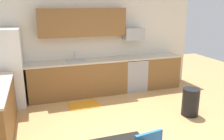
% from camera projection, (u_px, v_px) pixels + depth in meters
% --- Properties ---
extents(ground_plane, '(12.00, 12.00, 0.00)m').
position_uv_depth(ground_plane, '(129.00, 137.00, 4.28)').
color(ground_plane, tan).
extents(wall_back, '(5.80, 0.10, 2.70)m').
position_uv_depth(wall_back, '(93.00, 42.00, 6.33)').
color(wall_back, silver).
rests_on(wall_back, ground).
extents(cabinet_run_back, '(2.53, 0.60, 0.90)m').
position_uv_depth(cabinet_run_back, '(79.00, 79.00, 6.11)').
color(cabinet_run_back, brown).
rests_on(cabinet_run_back, ground).
extents(cabinet_run_back_right, '(1.02, 0.60, 0.90)m').
position_uv_depth(cabinet_run_back_right, '(159.00, 71.00, 6.83)').
color(cabinet_run_back_right, brown).
rests_on(cabinet_run_back_right, ground).
extents(countertop_back, '(4.80, 0.64, 0.04)m').
position_uv_depth(countertop_back, '(96.00, 60.00, 6.13)').
color(countertop_back, beige).
rests_on(countertop_back, cabinet_run_back).
extents(upper_cabinets_back, '(2.20, 0.34, 0.70)m').
position_uv_depth(upper_cabinets_back, '(83.00, 22.00, 5.89)').
color(upper_cabinets_back, brown).
extents(refrigerator, '(0.76, 0.70, 1.82)m').
position_uv_depth(refrigerator, '(6.00, 68.00, 5.39)').
color(refrigerator, white).
rests_on(refrigerator, ground).
extents(oven_range, '(0.60, 0.60, 0.91)m').
position_uv_depth(oven_range, '(134.00, 74.00, 6.58)').
color(oven_range, '#999BA0').
rests_on(oven_range, ground).
extents(microwave, '(0.54, 0.36, 0.32)m').
position_uv_depth(microwave, '(133.00, 34.00, 6.38)').
color(microwave, '#9EA0A5').
extents(sink_basin, '(0.48, 0.40, 0.14)m').
position_uv_depth(sink_basin, '(76.00, 63.00, 5.98)').
color(sink_basin, '#A5A8AD').
rests_on(sink_basin, countertop_back).
extents(sink_faucet, '(0.02, 0.02, 0.24)m').
position_uv_depth(sink_faucet, '(75.00, 56.00, 6.10)').
color(sink_faucet, '#B2B5BA').
rests_on(sink_faucet, countertop_back).
extents(trash_bin, '(0.36, 0.36, 0.60)m').
position_uv_depth(trash_bin, '(190.00, 102.00, 5.05)').
color(trash_bin, black).
rests_on(trash_bin, ground).
extents(floor_mat, '(0.70, 0.50, 0.01)m').
position_uv_depth(floor_mat, '(84.00, 105.00, 5.63)').
color(floor_mat, orange).
rests_on(floor_mat, ground).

